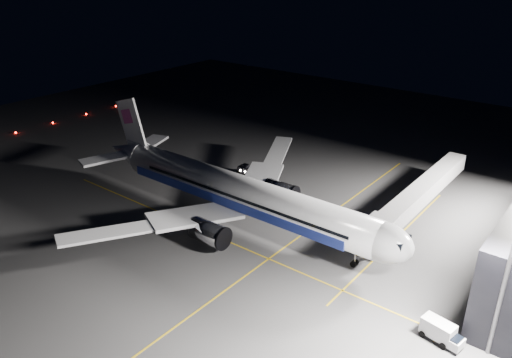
{
  "coord_description": "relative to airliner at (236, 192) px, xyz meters",
  "views": [
    {
      "loc": [
        46.05,
        -54.79,
        39.76
      ],
      "look_at": [
        -0.53,
        4.44,
        6.0
      ],
      "focal_mm": 35.0,
      "sensor_mm": 36.0,
      "label": 1
    }
  ],
  "objects": [
    {
      "name": "service_truck",
      "position": [
        36.31,
        -7.39,
        -3.86
      ],
      "size": [
        5.01,
        2.74,
        2.43
      ],
      "rotation": [
        0.0,
        0.0,
        -0.18
      ],
      "color": "silver",
      "rests_on": "ground"
    },
    {
      "name": "ground",
      "position": [
        1.08,
        0.0,
        -5.16
      ],
      "size": [
        200.0,
        200.0,
        0.0
      ],
      "primitive_type": "plane",
      "color": "#4C4C4F",
      "rests_on": "ground"
    },
    {
      "name": "guide_line_main",
      "position": [
        11.08,
        0.0,
        -5.16
      ],
      "size": [
        0.25,
        80.0,
        0.01
      ],
      "primitive_type": "cube",
      "color": "gold",
      "rests_on": "ground"
    },
    {
      "name": "taxiway_lights",
      "position": [
        -70.92,
        0.0,
        -4.94
      ],
      "size": [
        0.44,
        60.44,
        0.44
      ],
      "color": "#FF140A",
      "rests_on": "ground"
    },
    {
      "name": "safety_cone_a",
      "position": [
        -6.18,
        4.0,
        -4.84
      ],
      "size": [
        0.43,
        0.43,
        0.65
      ],
      "primitive_type": "cone",
      "color": "#EA5209",
      "rests_on": "ground"
    },
    {
      "name": "safety_cone_c",
      "position": [
        2.41,
        12.08,
        -4.91
      ],
      "size": [
        0.34,
        0.34,
        0.51
      ],
      "primitive_type": "cone",
      "color": "#EA5209",
      "rests_on": "ground"
    },
    {
      "name": "jet_bridge",
      "position": [
        23.08,
        18.06,
        -0.58
      ],
      "size": [
        3.6,
        34.4,
        6.3
      ],
      "color": "#B2B2B7",
      "rests_on": "ground"
    },
    {
      "name": "airliner",
      "position": [
        0.0,
        0.0,
        0.0
      ],
      "size": [
        61.48,
        54.22,
        16.64
      ],
      "color": "silver",
      "rests_on": "ground"
    },
    {
      "name": "guide_line_cross",
      "position": [
        1.08,
        -6.0,
        -5.16
      ],
      "size": [
        70.0,
        0.25,
        0.01
      ],
      "primitive_type": "cube",
      "color": "gold",
      "rests_on": "ground"
    },
    {
      "name": "guide_line_side",
      "position": [
        23.08,
        10.0,
        -5.16
      ],
      "size": [
        0.25,
        40.0,
        0.01
      ],
      "primitive_type": "cube",
      "color": "gold",
      "rests_on": "ground"
    },
    {
      "name": "safety_cone_b",
      "position": [
        7.08,
        11.86,
        -4.88
      ],
      "size": [
        0.37,
        0.37,
        0.56
      ],
      "primitive_type": "cone",
      "color": "#EA5209",
      "rests_on": "ground"
    },
    {
      "name": "baggage_tug",
      "position": [
        -11.14,
        15.79,
        -4.27
      ],
      "size": [
        2.85,
        2.37,
        1.94
      ],
      "rotation": [
        0.0,
        0.0,
        0.09
      ],
      "color": "black",
      "rests_on": "ground"
    },
    {
      "name": "floodlight_mast_south",
      "position": [
        41.08,
        -6.01,
        7.21
      ],
      "size": [
        2.4,
        0.67,
        20.7
      ],
      "color": "#59595E",
      "rests_on": "ground"
    }
  ]
}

